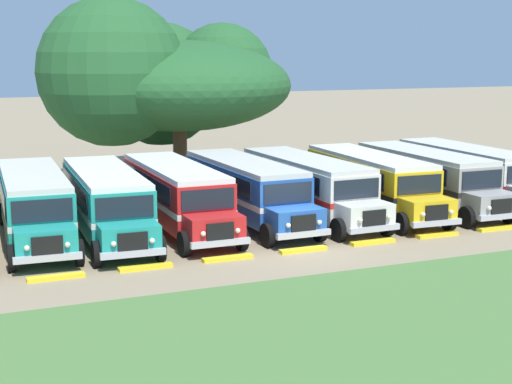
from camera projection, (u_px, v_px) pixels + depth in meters
name	position (u px, v px, depth m)	size (l,w,h in m)	color
ground_plane	(298.00, 249.00, 31.11)	(220.00, 220.00, 0.00)	#937F60
foreground_grass_strip	(427.00, 317.00, 23.14)	(80.00, 10.61, 0.01)	#4C7538
parked_bus_slot_1	(34.00, 202.00, 32.56)	(3.15, 10.90, 2.82)	teal
parked_bus_slot_2	(106.00, 199.00, 33.14)	(3.14, 10.90, 2.82)	teal
parked_bus_slot_3	(177.00, 193.00, 34.61)	(2.77, 10.85, 2.82)	red
parked_bus_slot_4	(246.00, 188.00, 35.95)	(2.88, 10.86, 2.82)	#23519E
parked_bus_slot_5	(308.00, 184.00, 36.89)	(2.93, 10.87, 2.82)	silver
parked_bus_slot_6	(372.00, 180.00, 38.10)	(3.09, 10.89, 2.82)	yellow
parked_bus_slot_7	(427.00, 176.00, 39.34)	(2.77, 10.85, 2.82)	#9E9993
parked_bus_slot_8	(468.00, 171.00, 41.01)	(2.79, 10.85, 2.82)	silver
curb_wheelstop_1	(56.00, 277.00, 26.97)	(2.00, 0.36, 0.15)	yellow
curb_wheelstop_2	(146.00, 267.00, 28.20)	(2.00, 0.36, 0.15)	yellow
curb_wheelstop_3	(228.00, 258.00, 29.44)	(2.00, 0.36, 0.15)	yellow
curb_wheelstop_4	(303.00, 250.00, 30.67)	(2.00, 0.36, 0.15)	yellow
curb_wheelstop_5	(373.00, 242.00, 31.91)	(2.00, 0.36, 0.15)	yellow
curb_wheelstop_6	(437.00, 235.00, 33.14)	(2.00, 0.36, 0.15)	yellow
curb_wheelstop_7	(497.00, 228.00, 34.38)	(2.00, 0.36, 0.15)	yellow
broad_shade_tree	(164.00, 81.00, 46.97)	(15.40, 14.81, 10.91)	brown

